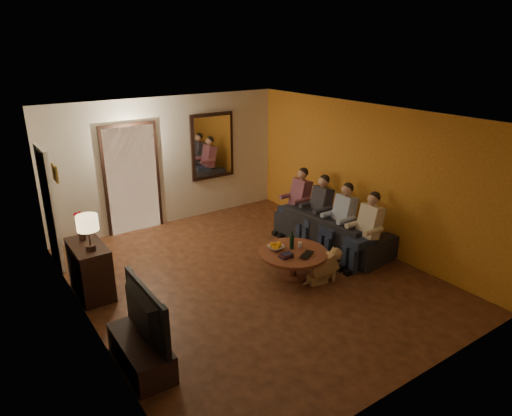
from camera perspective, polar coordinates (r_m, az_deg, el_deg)
floor at (r=7.48m, az=-0.60°, el=-8.69°), size 5.00×6.00×0.01m
ceiling at (r=6.62m, az=-0.68°, el=11.40°), size 5.00×6.00×0.01m
back_wall at (r=9.48m, az=-10.85°, el=5.73°), size 5.00×0.02×2.60m
front_wall at (r=4.96m, az=19.33°, el=-8.88°), size 5.00×0.02×2.60m
left_wall at (r=6.02m, az=-20.85°, el=-3.81°), size 0.02×6.00×2.60m
right_wall at (r=8.52m, az=13.48°, el=3.90°), size 0.02×6.00×2.60m
orange_accent at (r=8.52m, az=13.44°, el=3.89°), size 0.01×6.00×2.60m
kitchen_doorway at (r=9.25m, az=-15.22°, el=3.40°), size 1.00×0.06×2.10m
door_trim at (r=9.24m, az=-15.20°, el=3.39°), size 1.12×0.04×2.22m
fridge_glimpse at (r=9.38m, az=-13.72°, el=2.80°), size 0.45×0.03×1.70m
mirror_frame at (r=9.83m, az=-5.48°, el=7.71°), size 1.00×0.05×1.40m
mirror_glass at (r=9.80m, az=-5.39°, el=7.68°), size 0.86×0.02×1.26m
white_door at (r=8.25m, az=-24.40°, el=0.01°), size 0.06×0.85×2.04m
framed_art at (r=7.06m, az=-23.85°, el=4.00°), size 0.03×0.28×0.24m
art_canvas at (r=7.07m, az=-23.73°, el=4.02°), size 0.01×0.22×0.18m
dresser at (r=7.30m, az=-20.01°, el=-7.22°), size 0.45×0.91×0.81m
table_lamp at (r=6.83m, az=-20.19°, el=-2.92°), size 0.30×0.30×0.54m
flower_vase at (r=7.25m, az=-21.06°, el=-2.13°), size 0.14×0.14×0.44m
tv_stand at (r=5.76m, az=-14.18°, el=-17.11°), size 0.45×1.09×0.36m
tv at (r=5.47m, az=-14.65°, el=-12.80°), size 1.16×0.15×0.67m
sofa at (r=8.56m, az=9.53°, el=-2.65°), size 2.33×1.10×0.66m
person_a at (r=7.82m, az=13.65°, el=-3.07°), size 0.60×0.40×1.20m
person_b at (r=8.19m, az=10.58°, el=-1.73°), size 0.60×0.40×1.20m
person_c at (r=8.59m, az=7.78°, el=-0.51°), size 0.60×0.40×1.20m
person_d at (r=9.02m, az=5.24°, el=0.61°), size 0.60×0.40×1.20m
dog at (r=7.32m, az=8.44°, el=-7.13°), size 0.59×0.33×0.56m
coffee_table at (r=7.43m, az=4.61°, el=-7.00°), size 1.38×1.38×0.45m
bowl at (r=7.37m, az=2.49°, el=-4.96°), size 0.26×0.26×0.06m
oranges at (r=7.34m, az=2.50°, el=-4.48°), size 0.20×0.20×0.08m
wine_bottle at (r=7.36m, az=4.50°, el=-3.98°), size 0.07×0.07×0.31m
wine_glass at (r=7.45m, az=5.51°, el=-4.61°), size 0.06×0.06×0.10m
book_stack at (r=7.12m, az=3.79°, el=-5.91°), size 0.20×0.15×0.07m
laptop at (r=7.19m, az=6.69°, el=-5.93°), size 0.39×0.34×0.03m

